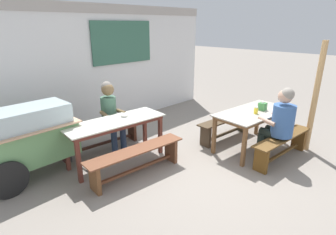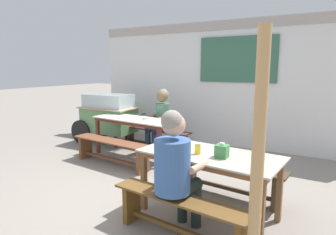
# 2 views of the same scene
# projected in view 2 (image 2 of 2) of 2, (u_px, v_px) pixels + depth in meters

# --- Properties ---
(ground_plane) EXTENTS (40.00, 40.00, 0.00)m
(ground_plane) POSITION_uv_depth(u_px,v_px,m) (147.00, 189.00, 4.12)
(ground_plane) COLOR gray
(backdrop_wall) EXTENTS (6.08, 0.23, 2.67)m
(backdrop_wall) POSITION_uv_depth(u_px,v_px,m) (220.00, 81.00, 6.33)
(backdrop_wall) COLOR silver
(backdrop_wall) RESTS_ON ground_plane
(dining_table_far) EXTENTS (1.74, 0.75, 0.75)m
(dining_table_far) POSITION_uv_depth(u_px,v_px,m) (135.00, 123.00, 5.52)
(dining_table_far) COLOR silver
(dining_table_far) RESTS_ON ground_plane
(dining_table_near) EXTENTS (1.63, 0.89, 0.75)m
(dining_table_near) POSITION_uv_depth(u_px,v_px,m) (209.00, 160.00, 3.30)
(dining_table_near) COLOR #BAB1A2
(dining_table_near) RESTS_ON ground_plane
(bench_far_back) EXTENTS (1.67, 0.43, 0.44)m
(bench_far_back) POSITION_uv_depth(u_px,v_px,m) (154.00, 135.00, 6.07)
(bench_far_back) COLOR #45281E
(bench_far_back) RESTS_ON ground_plane
(bench_far_front) EXTENTS (1.68, 0.46, 0.44)m
(bench_far_front) POSITION_uv_depth(u_px,v_px,m) (112.00, 149.00, 5.09)
(bench_far_front) COLOR brown
(bench_far_front) RESTS_ON ground_plane
(bench_near_back) EXTENTS (1.46, 0.41, 0.44)m
(bench_near_back) POSITION_uv_depth(u_px,v_px,m) (230.00, 175.00, 3.85)
(bench_near_back) COLOR #433422
(bench_near_back) RESTS_ON ground_plane
(bench_near_front) EXTENTS (1.54, 0.41, 0.44)m
(bench_near_front) POSITION_uv_depth(u_px,v_px,m) (180.00, 213.00, 2.87)
(bench_near_front) COLOR brown
(bench_near_front) RESTS_ON ground_plane
(food_cart) EXTENTS (1.59, 0.77, 1.11)m
(food_cart) POSITION_uv_depth(u_px,v_px,m) (108.00, 114.00, 6.54)
(food_cart) COLOR #65985F
(food_cart) RESTS_ON ground_plane
(person_center_facing) EXTENTS (0.44, 0.56, 1.28)m
(person_center_facing) POSITION_uv_depth(u_px,v_px,m) (160.00, 116.00, 5.82)
(person_center_facing) COLOR #273651
(person_center_facing) RESTS_ON ground_plane
(person_near_front) EXTENTS (0.50, 0.55, 1.31)m
(person_near_front) POSITION_uv_depth(u_px,v_px,m) (175.00, 164.00, 2.88)
(person_near_front) COLOR #1F2A26
(person_near_front) RESTS_ON ground_plane
(tissue_box) EXTENTS (0.13, 0.12, 0.16)m
(tissue_box) POSITION_uv_depth(u_px,v_px,m) (222.00, 151.00, 3.12)
(tissue_box) COLOR #408544
(tissue_box) RESTS_ON dining_table_near
(condiment_jar) EXTENTS (0.07, 0.07, 0.13)m
(condiment_jar) POSITION_uv_depth(u_px,v_px,m) (198.00, 149.00, 3.25)
(condiment_jar) COLOR yellow
(condiment_jar) RESTS_ON dining_table_near
(soup_bowl) EXTENTS (0.13, 0.13, 0.04)m
(soup_bowl) POSITION_uv_depth(u_px,v_px,m) (146.00, 118.00, 5.43)
(soup_bowl) COLOR silver
(soup_bowl) RESTS_ON dining_table_far
(wooden_support_post) EXTENTS (0.10, 0.10, 2.00)m
(wooden_support_post) POSITION_uv_depth(u_px,v_px,m) (258.00, 160.00, 2.22)
(wooden_support_post) COLOR tan
(wooden_support_post) RESTS_ON ground_plane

